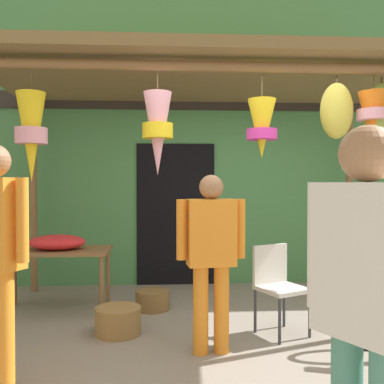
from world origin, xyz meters
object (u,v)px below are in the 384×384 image
Objects in this scene: display_table at (56,257)px; flower_heap_on_table at (58,242)px; folding_chair at (277,281)px; wicker_basket_spare at (152,300)px; passerby_at_right at (367,297)px; shopper_by_bananas at (211,249)px; wicker_basket_by_table at (118,321)px.

flower_heap_on_table is at bearing -51.67° from display_table.
folding_chair reaches higher than display_table.
wicker_basket_spare is 0.23× the size of passerby_at_right.
folding_chair is 2.49m from passerby_at_right.
folding_chair is at bearing 33.81° from shopper_by_bananas.
wicker_basket_spare is (1.05, 0.03, -0.68)m from flower_heap_on_table.
shopper_by_bananas reaches higher than wicker_basket_spare.
display_table is 1.91× the size of flower_heap_on_table.
display_table is 3.08× the size of wicker_basket_spare.
wicker_basket_spare is 3.52m from passerby_at_right.
wicker_basket_spare is at bearing 145.63° from folding_chair.
flower_heap_on_table is 2.43m from folding_chair.
wicker_basket_by_table is 1.24m from shopper_by_bananas.
passerby_at_right reaches higher than flower_heap_on_table.
wicker_basket_spare is at bearing -1.04° from display_table.
passerby_at_right reaches higher than display_table.
flower_heap_on_table is 0.75× the size of folding_chair.
wicker_basket_by_table is 2.91m from passerby_at_right.
flower_heap_on_table is at bearing 121.78° from passerby_at_right.
wicker_basket_by_table is 0.26× the size of passerby_at_right.
shopper_by_bananas is 0.90× the size of passerby_at_right.
shopper_by_bananas is at bearing -146.19° from folding_chair.
folding_chair is at bearing 83.72° from passerby_at_right.
display_table reaches higher than wicker_basket_spare.
flower_heap_on_table is 0.41× the size of shopper_by_bananas.
folding_chair is at bearing -1.91° from wicker_basket_by_table.
folding_chair reaches higher than wicker_basket_spare.
display_table is 2.72× the size of wicker_basket_by_table.
wicker_basket_spare is (-1.22, 0.84, -0.39)m from folding_chair.
flower_heap_on_table reaches higher than folding_chair.
flower_heap_on_table is 3.81m from passerby_at_right.
folding_chair is 1.53m from wicker_basket_spare.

